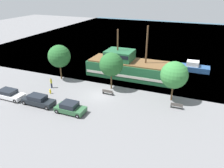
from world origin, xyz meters
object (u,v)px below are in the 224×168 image
parked_car_curb_front (9,94)px  parked_car_curb_rear (38,100)px  pirate_ship (131,67)px  pedestrian_walking_near (51,83)px  fire_hydrant (50,91)px  moored_boat_dockside (194,67)px  bench_promenade_west (177,106)px  parked_car_curb_mid (70,108)px  bench_promenade_east (108,92)px

parked_car_curb_front → parked_car_curb_rear: 5.37m
pirate_ship → pedestrian_walking_near: (-10.50, -9.62, -0.89)m
pedestrian_walking_near → fire_hydrant: bearing=-59.0°
moored_boat_dockside → bench_promenade_west: 16.19m
parked_car_curb_mid → bench_promenade_east: bearing=69.4°
moored_boat_dockside → parked_car_curb_mid: bearing=-122.0°
parked_car_curb_rear → bench_promenade_east: bearing=40.3°
bench_promenade_west → pedestrian_walking_near: (-19.72, -0.87, 0.44)m
moored_boat_dockside → parked_car_curb_front: moored_boat_dockside is taller
bench_promenade_west → parked_car_curb_front: bearing=-165.0°
parked_car_curb_front → fire_hydrant: (4.72, 3.54, -0.26)m
fire_hydrant → bench_promenade_west: bench_promenade_west is taller
fire_hydrant → pedestrian_walking_near: 2.20m
moored_boat_dockside → pirate_ship: bearing=-144.8°
moored_boat_dockside → bench_promenade_east: moored_boat_dockside is taller
parked_car_curb_mid → parked_car_curb_rear: bearing=179.0°
parked_car_curb_mid → pedestrian_walking_near: (-6.97, 5.43, 0.16)m
parked_car_curb_rear → pedestrian_walking_near: size_ratio=2.75×
bench_promenade_east → parked_car_curb_front: bearing=-153.3°
moored_boat_dockside → parked_car_curb_mid: (-14.02, -22.44, -0.02)m
bench_promenade_west → pirate_ship: bearing=136.5°
fire_hydrant → bench_promenade_east: (8.34, 3.02, 0.03)m
bench_promenade_west → fire_hydrant: bearing=-171.7°
pirate_ship → parked_car_curb_front: size_ratio=3.70×
parked_car_curb_front → bench_promenade_west: size_ratio=2.97×
moored_boat_dockside → parked_car_curb_front: size_ratio=1.19×
moored_boat_dockside → bench_promenade_east: bearing=-126.1°
pirate_ship → bench_promenade_east: 8.61m
parked_car_curb_mid → parked_car_curb_rear: parked_car_curb_mid is taller
parked_car_curb_mid → fire_hydrant: parked_car_curb_mid is taller
parked_car_curb_rear → fire_hydrant: parked_car_curb_rear is taller
parked_car_curb_front → fire_hydrant: bearing=36.8°
parked_car_curb_mid → bench_promenade_west: (12.76, 6.30, -0.28)m
bench_promenade_east → parked_car_curb_rear: bearing=-139.7°
parked_car_curb_rear → pedestrian_walking_near: pedestrian_walking_near is taller
pirate_ship → bench_promenade_west: size_ratio=10.99×
parked_car_curb_mid → parked_car_curb_rear: size_ratio=0.84×
pirate_ship → moored_boat_dockside: 12.87m
fire_hydrant → bench_promenade_west: bearing=8.3°
moored_boat_dockside → parked_car_curb_rear: size_ratio=1.19×
parked_car_curb_mid → moored_boat_dockside: bearing=58.0°
moored_boat_dockside → pedestrian_walking_near: 27.01m
parked_car_curb_front → parked_car_curb_mid: bearing=-0.3°
parked_car_curb_rear → bench_promenade_east: parked_car_curb_rear is taller
pirate_ship → bench_promenade_east: pirate_ship is taller
moored_boat_dockside → pedestrian_walking_near: bearing=-141.0°
pirate_ship → pedestrian_walking_near: 14.27m
moored_boat_dockside → fire_hydrant: (-19.87, -18.85, -0.32)m
parked_car_curb_front → bench_promenade_west: (23.34, 6.25, -0.24)m
parked_car_curb_front → bench_promenade_east: (13.06, 6.56, -0.23)m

